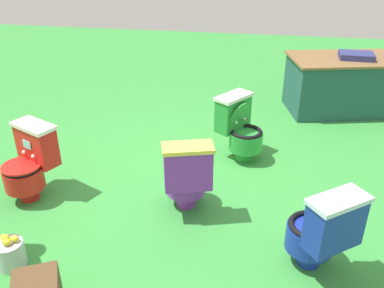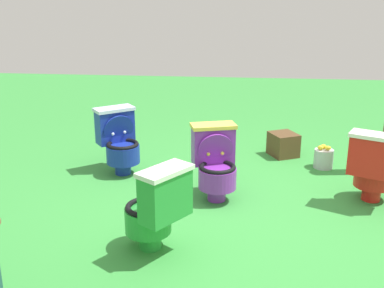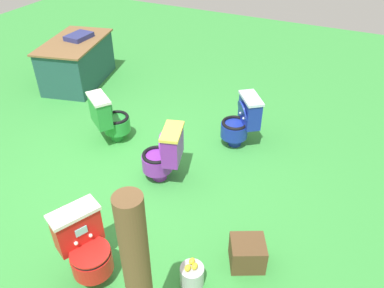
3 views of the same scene
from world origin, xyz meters
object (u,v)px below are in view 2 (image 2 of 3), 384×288
(toilet_blue, at_px, (119,140))
(toilet_green, at_px, (156,208))
(toilet_purple, at_px, (215,162))
(small_crate, at_px, (283,144))
(lemon_bucket, at_px, (324,158))
(toilet_red, at_px, (373,167))

(toilet_blue, xyz_separation_m, toilet_green, (-0.71, 1.66, 0.00))
(toilet_purple, height_order, small_crate, toilet_purple)
(toilet_blue, xyz_separation_m, small_crate, (-1.88, -0.74, -0.23))
(toilet_purple, relative_size, lemon_bucket, 2.63)
(toilet_green, bearing_deg, toilet_blue, 58.38)
(toilet_green, relative_size, small_crate, 2.23)
(small_crate, bearing_deg, toilet_blue, 21.61)
(toilet_purple, distance_m, toilet_red, 1.51)
(toilet_purple, relative_size, toilet_red, 1.00)
(lemon_bucket, bearing_deg, toilet_purple, 38.12)
(toilet_red, relative_size, small_crate, 2.23)
(toilet_blue, xyz_separation_m, toilet_red, (-2.61, 0.56, -0.00))
(small_crate, bearing_deg, toilet_red, 119.47)
(toilet_purple, relative_size, toilet_green, 1.00)
(toilet_red, distance_m, small_crate, 1.51)
(toilet_blue, distance_m, toilet_red, 2.67)
(toilet_green, xyz_separation_m, small_crate, (-1.17, -2.40, -0.23))
(toilet_purple, bearing_deg, toilet_blue, -44.12)
(toilet_red, bearing_deg, small_crate, 144.75)
(toilet_purple, xyz_separation_m, small_crate, (-0.77, -1.32, -0.23))
(toilet_purple, distance_m, lemon_bucket, 1.55)
(small_crate, xyz_separation_m, lemon_bucket, (-0.43, 0.38, -0.03))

